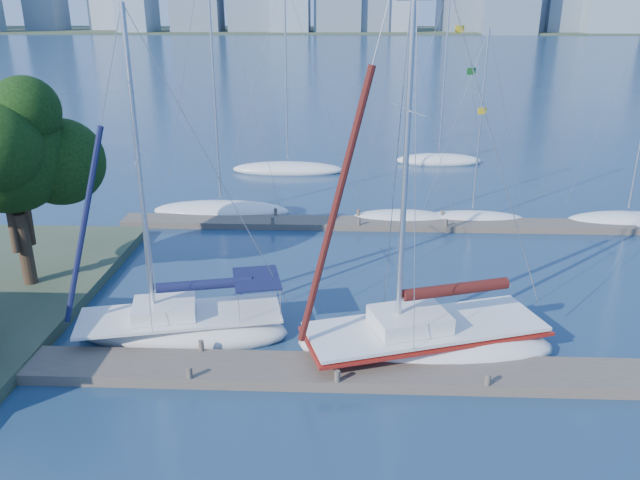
{
  "coord_description": "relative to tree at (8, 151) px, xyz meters",
  "views": [
    {
      "loc": [
        0.16,
        -18.83,
        12.25
      ],
      "look_at": [
        -0.78,
        4.0,
        3.62
      ],
      "focal_mm": 35.0,
      "sensor_mm": 36.0,
      "label": 1
    }
  ],
  "objects": [
    {
      "name": "far_dock",
      "position": [
        15.9,
        9.74,
        -6.37
      ],
      "size": [
        30.0,
        1.8,
        0.36
      ],
      "primitive_type": "cube",
      "color": "brown",
      "rests_on": "ground"
    },
    {
      "name": "bg_boat_6",
      "position": [
        9.6,
        22.26,
        -6.27
      ],
      "size": [
        8.82,
        3.07,
        14.61
      ],
      "rotation": [
        0.0,
        0.0,
        0.08
      ],
      "color": "white",
      "rests_on": "ground"
    },
    {
      "name": "ground",
      "position": [
        13.9,
        -6.26,
        -6.55
      ],
      "size": [
        700.0,
        700.0,
        0.0
      ],
      "primitive_type": "plane",
      "color": "navy",
      "rests_on": "ground"
    },
    {
      "name": "far_shore",
      "position": [
        13.9,
        313.74,
        -6.55
      ],
      "size": [
        800.0,
        100.0,
        1.5
      ],
      "primitive_type": "cube",
      "color": "#38472D",
      "rests_on": "ground"
    },
    {
      "name": "sailboat_maroon",
      "position": [
        17.12,
        -4.42,
        -5.35
      ],
      "size": [
        10.02,
        5.87,
        16.26
      ],
      "rotation": [
        0.0,
        0.0,
        0.31
      ],
      "color": "white",
      "rests_on": "ground"
    },
    {
      "name": "bg_boat_7",
      "position": [
        21.79,
        25.77,
        -6.26
      ],
      "size": [
        7.05,
        2.5,
        14.41
      ],
      "rotation": [
        0.0,
        0.0,
        0.02
      ],
      "color": "white",
      "rests_on": "ground"
    },
    {
      "name": "tree",
      "position": [
        0.0,
        0.0,
        0.0
      ],
      "size": [
        7.14,
        6.52,
        9.67
      ],
      "color": "#312315",
      "rests_on": "ground"
    },
    {
      "name": "bg_boat_3",
      "position": [
        21.75,
        10.85,
        -6.33
      ],
      "size": [
        6.65,
        3.27,
        11.39
      ],
      "rotation": [
        0.0,
        0.0,
        0.23
      ],
      "color": "white",
      "rests_on": "ground"
    },
    {
      "name": "bg_boat_2",
      "position": [
        17.49,
        10.73,
        -6.31
      ],
      "size": [
        6.16,
        2.76,
        11.67
      ],
      "rotation": [
        0.0,
        0.0,
        -0.12
      ],
      "color": "white",
      "rests_on": "ground"
    },
    {
      "name": "bg_boat_5",
      "position": [
        30.82,
        10.66,
        -6.26
      ],
      "size": [
        7.36,
        4.07,
        14.48
      ],
      "rotation": [
        0.0,
        0.0,
        -0.27
      ],
      "color": "white",
      "rests_on": "ground"
    },
    {
      "name": "near_dock",
      "position": [
        13.9,
        -6.26,
        -6.35
      ],
      "size": [
        26.0,
        2.0,
        0.4
      ],
      "primitive_type": "cube",
      "color": "brown",
      "rests_on": "ground"
    },
    {
      "name": "sailboat_navy",
      "position": [
        7.73,
        -3.65,
        -5.55
      ],
      "size": [
        8.76,
        4.52,
        12.94
      ],
      "rotation": [
        0.0,
        0.0,
        0.22
      ],
      "color": "white",
      "rests_on": "ground"
    },
    {
      "name": "bg_boat_0",
      "position": [
        6.4,
        11.57,
        -6.24
      ],
      "size": [
        8.79,
        5.77,
        16.5
      ],
      "rotation": [
        0.0,
        0.0,
        -0.42
      ],
      "color": "white",
      "rests_on": "ground"
    }
  ]
}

